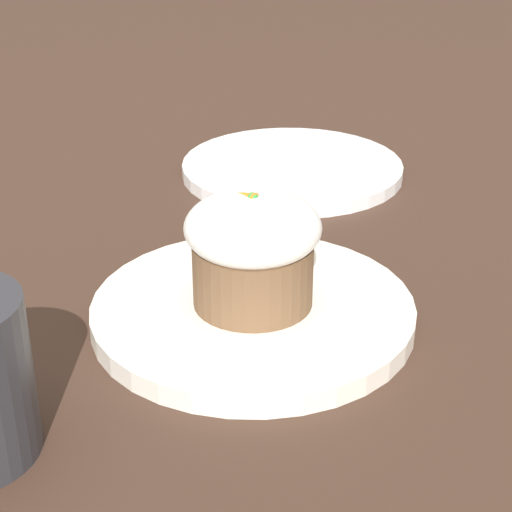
% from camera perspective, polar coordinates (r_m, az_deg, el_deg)
% --- Properties ---
extents(ground_plane, '(4.00, 4.00, 0.00)m').
position_cam_1_polar(ground_plane, '(0.61, -0.20, -4.33)').
color(ground_plane, '#3D281E').
extents(dessert_plate, '(0.23, 0.23, 0.02)m').
position_cam_1_polar(dessert_plate, '(0.61, -0.21, -3.72)').
color(dessert_plate, white).
rests_on(dessert_plate, ground_plane).
extents(carrot_cake, '(0.09, 0.09, 0.08)m').
position_cam_1_polar(carrot_cake, '(0.58, -0.00, 0.43)').
color(carrot_cake, brown).
rests_on(carrot_cake, dessert_plate).
extents(spoon, '(0.12, 0.09, 0.01)m').
position_cam_1_polar(spoon, '(0.62, -0.44, -2.09)').
color(spoon, '#B7B7BC').
rests_on(spoon, dessert_plate).
extents(side_plate, '(0.22, 0.22, 0.01)m').
position_cam_1_polar(side_plate, '(0.87, 2.43, 5.86)').
color(side_plate, white).
rests_on(side_plate, ground_plane).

